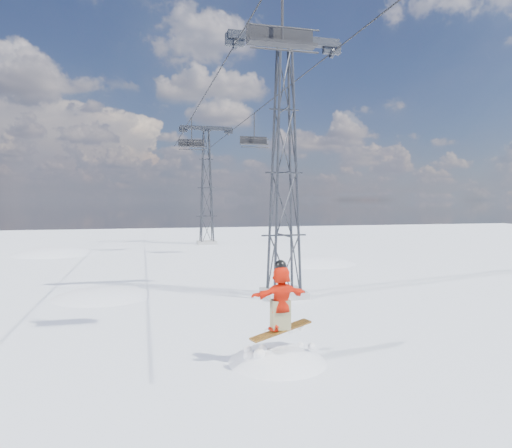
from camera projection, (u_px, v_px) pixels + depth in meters
The scene contains 9 objects.
ground at pixel (344, 359), 12.37m from camera, with size 120.00×120.00×0.00m, color white.
snow_terrain at pixel (152, 396), 32.30m from camera, with size 39.00×37.00×22.00m.
lift_tower_near at pixel (284, 174), 20.03m from camera, with size 5.20×1.80×11.43m.
lift_tower_far at pixel (206, 188), 44.25m from camera, with size 5.20×1.80×11.43m.
haul_cables at pixel (233, 104), 30.89m from camera, with size 4.46×51.00×0.06m.
snowboarder_jump at pixel (277, 422), 12.20m from camera, with size 4.40×4.40×6.72m.
lift_chair_near at pixel (282, 37), 12.83m from camera, with size 1.97×0.57×2.45m.
lift_chair_mid at pixel (254, 141), 34.49m from camera, with size 2.10×0.60×2.61m.
lift_chair_far at pixel (192, 144), 36.26m from camera, with size 2.08×0.60×2.58m.
Camera 1 is at (-5.26, -11.22, 4.30)m, focal length 32.00 mm.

